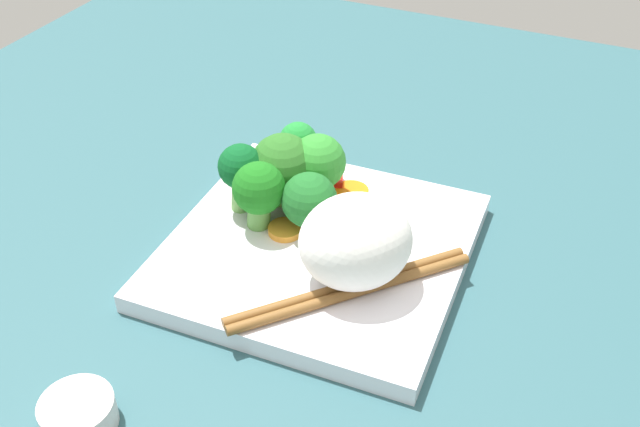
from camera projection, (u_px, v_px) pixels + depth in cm
name	position (u px, v px, depth cm)	size (l,w,h in cm)	color
ground_plane	(318.00, 266.00, 64.15)	(110.00, 110.00, 2.00)	#2E5960
square_plate	(318.00, 250.00, 63.03)	(24.18, 24.18, 1.72)	white
rice_mound	(356.00, 241.00, 56.68)	(8.87, 7.93, 7.45)	white
broccoli_floret_0	(283.00, 167.00, 64.76)	(5.83, 5.83, 6.81)	#82AD4E
broccoli_floret_1	(298.00, 143.00, 67.64)	(3.53, 3.53, 5.92)	#74BE5E
broccoli_floret_2	(309.00, 200.00, 61.83)	(4.73, 4.73, 5.66)	#70B75D
broccoli_floret_3	(241.00, 170.00, 63.82)	(3.98, 3.98, 6.53)	#70B158
broccoli_floret_4	(318.00, 163.00, 64.95)	(4.98, 4.98, 6.60)	#65AA42
broccoli_floret_5	(260.00, 189.00, 62.19)	(4.52, 4.52, 6.30)	#579544
carrot_slice_0	(307.00, 211.00, 65.31)	(2.36, 2.36, 0.72)	orange
carrot_slice_1	(256.00, 194.00, 67.43)	(2.30, 2.30, 0.66)	orange
carrot_slice_2	(341.00, 217.00, 64.72)	(2.82, 2.82, 0.70)	orange
carrot_slice_3	(278.00, 185.00, 68.74)	(2.74, 2.74, 0.47)	orange
carrot_slice_4	(283.00, 233.00, 62.99)	(2.94, 2.94, 0.60)	orange
carrot_slice_5	(354.00, 193.00, 67.53)	(3.15, 3.15, 0.65)	orange
pepper_chunk_0	(332.00, 180.00, 68.65)	(2.54, 2.00, 1.28)	red
pepper_chunk_1	(254.00, 177.00, 68.76)	(3.14, 3.04, 1.71)	red
chicken_piece_1	(299.00, 183.00, 67.40)	(3.89, 2.94, 2.32)	tan
chopstick_pair	(351.00, 289.00, 57.26)	(14.93, 16.19, 0.83)	brown
sauce_cup	(78.00, 413.00, 49.21)	(5.01, 5.01, 2.18)	silver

